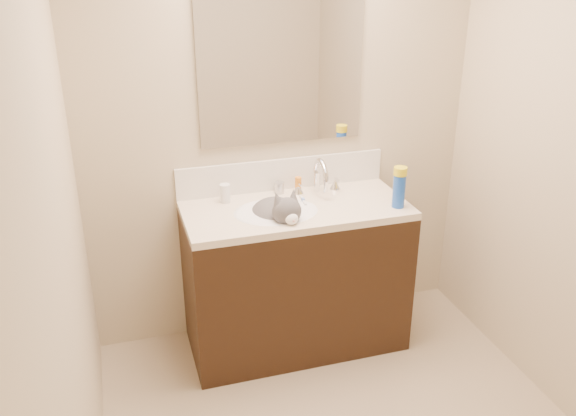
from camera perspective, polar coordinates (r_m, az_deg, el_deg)
room_shell at (r=2.17m, az=8.69°, el=5.50°), size 2.24×2.54×2.52m
vanity_cabinet at (r=3.45m, az=0.72°, el=-6.73°), size 1.20×0.55×0.82m
counter_slab at (r=3.25m, az=0.75°, el=-0.18°), size 1.20×0.55×0.04m
basin at (r=3.22m, az=-1.13°, el=-1.46°), size 0.45×0.36×0.14m
faucet at (r=3.39m, az=2.97°, el=2.71°), size 0.28×0.20×0.21m
cat at (r=3.20m, az=-0.91°, el=-0.84°), size 0.35×0.41×0.32m
backsplash at (r=3.44m, az=-0.56°, el=3.18°), size 1.20×0.02×0.18m
mirror at (r=3.28m, az=-0.60°, el=12.87°), size 0.90×0.02×0.80m
pill_bottle at (r=3.30m, az=-5.91°, el=1.38°), size 0.06×0.06×0.10m
pill_label at (r=3.30m, az=-5.90°, el=1.25°), size 0.06×0.06×0.04m
silver_jar at (r=3.41m, az=-0.84°, el=1.92°), size 0.07×0.07×0.06m
amber_bottle at (r=3.41m, az=0.96°, el=2.18°), size 0.04×0.04×0.09m
toothbrush at (r=3.31m, az=1.43°, el=0.74°), size 0.03×0.13×0.01m
toothbrush_head at (r=3.31m, az=1.43°, el=0.79°), size 0.02×0.03×0.01m
spray_can at (r=3.26m, az=10.33°, el=1.56°), size 0.07×0.07×0.18m
spray_cap at (r=3.22m, az=10.48°, el=3.41°), size 0.08×0.08×0.04m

